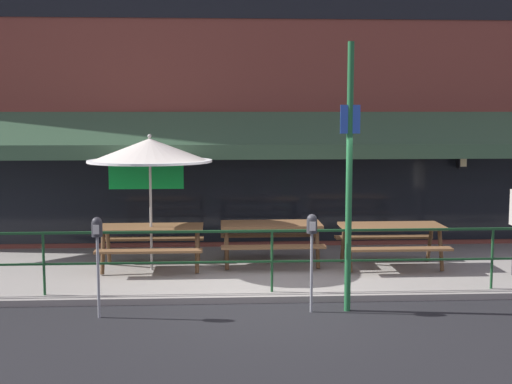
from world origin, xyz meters
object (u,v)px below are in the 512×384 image
at_px(picnic_table_left, 151,235).
at_px(patio_umbrella_left, 150,151).
at_px(picnic_table_centre, 271,232).
at_px(street_sign_pole, 349,175).
at_px(picnic_table_right, 391,234).
at_px(parking_meter_far, 312,233).
at_px(parking_meter_near, 97,237).

distance_m(picnic_table_left, patio_umbrella_left, 1.47).
height_order(picnic_table_centre, street_sign_pole, street_sign_pole).
height_order(picnic_table_left, picnic_table_right, same).
bearing_deg(parking_meter_far, picnic_table_left, 135.30).
bearing_deg(patio_umbrella_left, picnic_table_centre, 7.87).
xyz_separation_m(parking_meter_near, parking_meter_far, (3.00, 0.11, 0.00)).
bearing_deg(picnic_table_right, patio_umbrella_left, 179.72).
distance_m(picnic_table_centre, picnic_table_right, 2.14).
bearing_deg(parking_meter_near, picnic_table_left, 78.77).
height_order(picnic_table_left, parking_meter_far, parking_meter_far).
height_order(parking_meter_near, street_sign_pole, street_sign_pole).
height_order(picnic_table_right, parking_meter_near, parking_meter_near).
bearing_deg(patio_umbrella_left, picnic_table_left, 90.00).
bearing_deg(street_sign_pole, parking_meter_near, -177.66).
distance_m(parking_meter_near, parking_meter_far, 3.00).
height_order(picnic_table_centre, parking_meter_near, parking_meter_near).
relative_size(parking_meter_near, parking_meter_far, 1.00).
height_order(picnic_table_left, street_sign_pole, street_sign_pole).
relative_size(picnic_table_left, patio_umbrella_left, 0.76).
distance_m(picnic_table_right, parking_meter_near, 5.38).
xyz_separation_m(picnic_table_centre, picnic_table_right, (2.12, -0.31, 0.00)).
bearing_deg(street_sign_pole, picnic_table_left, 141.21).
bearing_deg(street_sign_pole, picnic_table_centre, 108.65).
relative_size(picnic_table_centre, parking_meter_far, 1.27).
relative_size(parking_meter_near, street_sign_pole, 0.37).
distance_m(picnic_table_left, picnic_table_right, 4.23).
bearing_deg(picnic_table_right, street_sign_pole, -117.28).
height_order(parking_meter_far, street_sign_pole, street_sign_pole).
bearing_deg(parking_meter_near, picnic_table_centre, 46.98).
distance_m(picnic_table_centre, street_sign_pole, 3.09).
distance_m(parking_meter_near, street_sign_pole, 3.62).
bearing_deg(parking_meter_far, street_sign_pole, 3.97).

